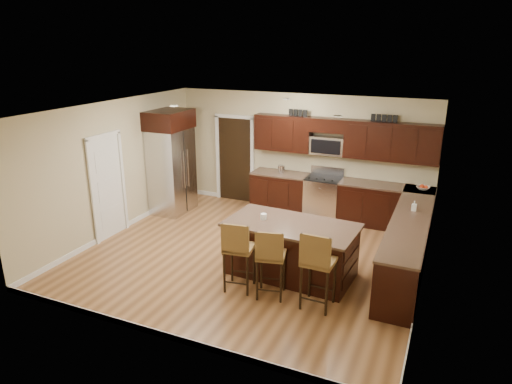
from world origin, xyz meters
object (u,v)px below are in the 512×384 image
at_px(range, 323,197).
at_px(island, 291,251).
at_px(stool_left, 238,248).
at_px(stool_right, 317,262).
at_px(refrigerator, 171,161).
at_px(stool_mid, 270,256).

relative_size(range, island, 0.50).
distance_m(stool_left, stool_right, 1.28).
relative_size(range, refrigerator, 0.47).
height_order(range, refrigerator, refrigerator).
relative_size(stool_left, refrigerator, 0.50).
distance_m(stool_mid, refrigerator, 4.42).
bearing_deg(stool_left, range, 76.48).
bearing_deg(stool_mid, refrigerator, 130.01).
relative_size(range, stool_left, 0.94).
relative_size(stool_right, refrigerator, 0.52).
height_order(stool_mid, stool_right, stool_right).
height_order(stool_right, refrigerator, refrigerator).
bearing_deg(range, stool_right, -75.72).
xyz_separation_m(stool_mid, stool_right, (0.73, -0.01, 0.05)).
bearing_deg(range, stool_left, -95.32).
bearing_deg(stool_mid, stool_left, 167.39).
distance_m(stool_mid, stool_right, 0.73).
distance_m(stool_right, refrigerator, 5.02).
bearing_deg(stool_mid, island, 74.95).
bearing_deg(range, stool_mid, -86.83).
xyz_separation_m(island, stool_right, (0.70, -0.85, 0.33)).
xyz_separation_m(stool_mid, refrigerator, (-3.50, 2.64, 0.49)).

